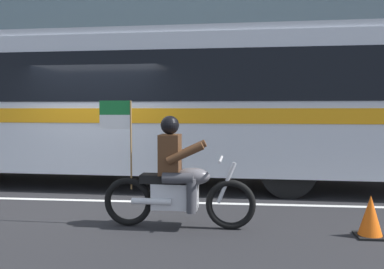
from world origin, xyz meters
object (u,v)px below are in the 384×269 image
(motorcycle_with_rider, at_px, (177,180))
(fire_hydrant, at_px, (74,148))
(transit_bus, at_px, (122,99))
(traffic_cone, at_px, (370,217))

(motorcycle_with_rider, bearing_deg, fire_hydrant, 123.38)
(transit_bus, height_order, fire_hydrant, transit_bus)
(motorcycle_with_rider, bearing_deg, traffic_cone, -4.03)
(transit_bus, bearing_deg, motorcycle_with_rider, -62.87)
(motorcycle_with_rider, height_order, traffic_cone, motorcycle_with_rider)
(motorcycle_with_rider, xyz_separation_m, fire_hydrant, (-3.81, 5.78, -0.15))
(transit_bus, distance_m, fire_hydrant, 3.53)
(fire_hydrant, bearing_deg, transit_bus, -49.47)
(transit_bus, xyz_separation_m, traffic_cone, (4.25, -3.49, -1.63))
(transit_bus, relative_size, fire_hydrant, 17.01)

